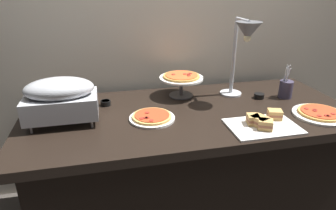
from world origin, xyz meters
TOP-DOWN VIEW (x-y plane):
  - back_wall at (0.00, 0.50)m, footprint 4.40×0.04m
  - buffet_table at (0.00, 0.00)m, footprint 1.90×0.84m
  - chafing_dish at (-0.70, 0.00)m, footprint 0.37×0.22m
  - heat_lamp at (0.34, 0.08)m, footprint 0.15×0.30m
  - pizza_plate_front at (-0.23, -0.06)m, footprint 0.25×0.25m
  - pizza_plate_center at (0.69, -0.22)m, footprint 0.30×0.30m
  - pizza_plate_raised_stand at (0.01, 0.25)m, footprint 0.28×0.28m
  - sandwich_platter at (0.31, -0.27)m, footprint 0.36×0.24m
  - sauce_cup_near at (-0.47, 0.19)m, footprint 0.06×0.06m
  - sauce_cup_far at (0.49, 0.10)m, footprint 0.06×0.06m
  - utensil_holder at (0.66, 0.08)m, footprint 0.08×0.08m

SIDE VIEW (x-z plane):
  - buffet_table at x=0.00m, z-range 0.01..0.77m
  - pizza_plate_center at x=0.69m, z-range 0.76..0.79m
  - pizza_plate_front at x=-0.23m, z-range 0.76..0.79m
  - sauce_cup_near at x=-0.47m, z-range 0.76..0.79m
  - sauce_cup_far at x=0.49m, z-range 0.76..0.79m
  - sandwich_platter at x=0.31m, z-range 0.75..0.81m
  - utensil_holder at x=0.66m, z-range 0.71..0.93m
  - pizza_plate_raised_stand at x=0.01m, z-range 0.80..0.95m
  - chafing_dish at x=-0.70m, z-range 0.78..1.03m
  - heat_lamp at x=0.34m, z-range 0.90..1.39m
  - back_wall at x=0.00m, z-range 0.00..2.40m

